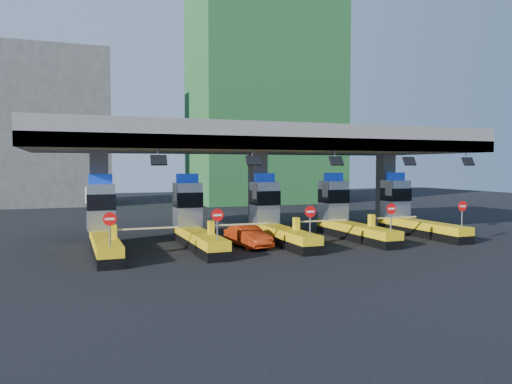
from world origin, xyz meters
name	(u,v)px	position (x,y,z in m)	size (l,w,h in m)	color
ground	(275,242)	(0.00, 0.00, 0.00)	(120.00, 120.00, 0.00)	black
toll_canopy	(258,143)	(0.00, 2.87, 6.13)	(28.00, 12.09, 7.00)	slate
toll_lane_far_left	(103,226)	(-10.00, 0.28, 1.40)	(4.43, 8.00, 4.16)	black
toll_lane_left	(194,222)	(-5.00, 0.28, 1.40)	(4.43, 8.00, 4.16)	black
toll_lane_center	(274,219)	(0.00, 0.28, 1.40)	(4.43, 8.00, 4.16)	black
toll_lane_right	(345,216)	(5.00, 0.28, 1.40)	(4.43, 8.00, 4.16)	black
toll_lane_far_right	(409,213)	(10.00, 0.28, 1.40)	(4.43, 8.00, 4.16)	black
bg_building_scaffold	(264,92)	(12.00, 32.00, 14.00)	(18.00, 12.00, 28.00)	#1E5926
bg_building_concrete	(46,129)	(-14.00, 36.00, 9.00)	(14.00, 10.00, 18.00)	#4C4C49
red_car	(248,236)	(-2.20, -1.19, 0.61)	(1.29, 3.70, 1.22)	red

